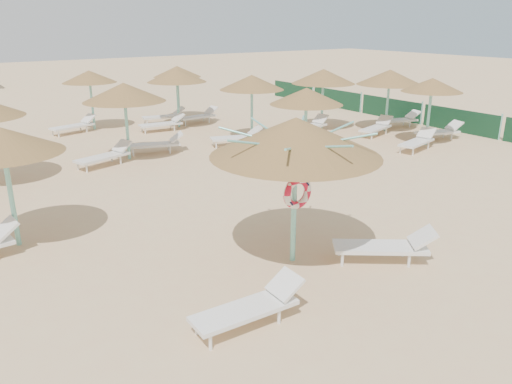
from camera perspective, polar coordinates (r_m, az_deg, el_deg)
ground at (r=10.42m, az=5.12°, el=-8.17°), size 120.00×120.00×0.00m
main_palapa at (r=9.66m, az=4.57°, el=6.23°), size 3.36×3.36×3.01m
lounger_main_a at (r=8.34m, az=-0.54°, el=-12.92°), size 1.94×0.62×0.70m
lounger_main_b at (r=10.67m, az=14.73°, el=-5.96°), size 2.01×1.69×0.74m
palapa_field at (r=19.71m, az=-6.37°, el=11.79°), size 20.84×14.14×2.72m
windbreak_fence at (r=26.60m, az=15.21°, el=9.18°), size 0.08×19.84×1.10m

